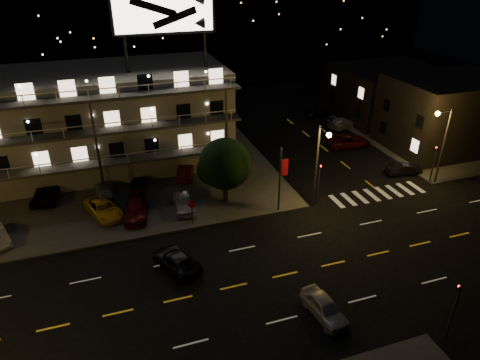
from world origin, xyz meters
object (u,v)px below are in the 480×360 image
object	(u,v)px
lot_car_7	(104,191)
side_car_0	(404,169)
tree	(224,165)
lot_car_2	(103,209)
road_car_east	(324,307)
lot_car_4	(184,202)
road_car_west	(176,260)

from	to	relation	value
lot_car_7	side_car_0	bearing A→B (deg)	166.83
tree	lot_car_2	size ratio (longest dim) A/B	1.31
lot_car_7	road_car_east	size ratio (longest dim) A/B	1.12
lot_car_7	side_car_0	size ratio (longest dim) A/B	1.17
side_car_0	lot_car_4	bearing A→B (deg)	95.97
lot_car_4	lot_car_2	bearing A→B (deg)	174.50
lot_car_4	lot_car_7	world-z (taller)	lot_car_4
lot_car_2	road_car_west	distance (m)	10.26
lot_car_7	lot_car_2	bearing A→B (deg)	82.03
lot_car_4	side_car_0	size ratio (longest dim) A/B	1.12
lot_car_4	lot_car_7	distance (m)	8.20
lot_car_4	side_car_0	xyz separation A→B (m)	(23.88, -0.26, -0.25)
lot_car_7	side_car_0	xyz separation A→B (m)	(30.72, -4.78, -0.17)
side_car_0	road_car_west	bearing A→B (deg)	112.81
lot_car_4	road_car_west	distance (m)	8.17
side_car_0	lot_car_7	bearing A→B (deg)	87.73
tree	lot_car_2	distance (m)	11.52
tree	road_car_east	xyz separation A→B (m)	(1.94, -15.99, -3.21)
lot_car_7	road_car_west	xyz separation A→B (m)	(4.61, -12.38, -0.17)
lot_car_2	road_car_east	world-z (taller)	lot_car_2
lot_car_7	road_car_east	distance (m)	23.98
lot_car_7	road_car_west	world-z (taller)	lot_car_7
road_car_east	road_car_west	size ratio (longest dim) A/B	0.88
lot_car_2	lot_car_7	distance (m)	3.33
road_car_west	lot_car_4	bearing A→B (deg)	-129.16
lot_car_2	side_car_0	distance (m)	30.97
lot_car_2	side_car_0	world-z (taller)	lot_car_2
lot_car_4	tree	bearing A→B (deg)	7.48
side_car_0	road_car_west	world-z (taller)	side_car_0
tree	lot_car_4	bearing A→B (deg)	-176.69
lot_car_7	road_car_west	bearing A→B (deg)	106.10
tree	road_car_east	bearing A→B (deg)	-83.08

